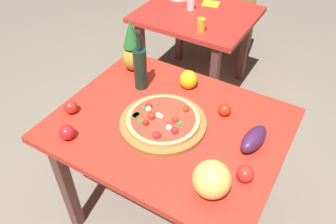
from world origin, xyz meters
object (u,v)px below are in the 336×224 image
pineapple_left (132,48)px  tomato_by_bottle (225,110)px  background_table (196,25)px  eggplant (254,139)px  tomato_at_corner (245,174)px  drinking_glass_water (191,4)px  pizza_board (163,123)px  pizza (163,119)px  dining_chair (233,15)px  bell_pepper (188,80)px  tomato_beside_pepper (67,132)px  display_table (170,134)px  wine_bottle (140,68)px  melon (212,179)px  tomato_near_board (71,107)px  napkin_folded (211,4)px  drinking_glass_juice (201,25)px

pineapple_left → tomato_by_bottle: pineapple_left is taller
background_table → eggplant: 1.49m
tomato_at_corner → drinking_glass_water: size_ratio=0.84×
pizza_board → eggplant: (0.45, 0.10, 0.03)m
pizza → pineapple_left: size_ratio=1.11×
dining_chair → pizza: bearing=90.1°
bell_pepper → eggplant: bearing=-27.5°
pineapple_left → tomato_beside_pepper: size_ratio=4.36×
bell_pepper → eggplant: size_ratio=0.57×
drinking_glass_water → pizza: bearing=-68.2°
display_table → background_table: bearing=110.7°
pineapple_left → bell_pepper: pineapple_left is taller
wine_bottle → eggplant: 0.75m
tomato_at_corner → pineapple_left: bearing=153.4°
bell_pepper → display_table: bearing=-79.1°
melon → drinking_glass_water: (-0.91, 1.55, -0.04)m
background_table → dining_chair: dining_chair is taller
tomato_near_board → tomato_beside_pepper: bearing=-52.9°
tomato_near_board → napkin_folded: size_ratio=0.53×
pizza_board → tomato_at_corner: 0.51m
tomato_near_board → drinking_glass_juice: bearing=80.4°
tomato_beside_pepper → drinking_glass_water: (-0.16, 1.62, 0.01)m
background_table → dining_chair: size_ratio=1.09×
background_table → napkin_folded: 0.24m
bell_pepper → pizza: bearing=-83.4°
background_table → bell_pepper: 1.02m
dining_chair → pizza: size_ratio=2.24×
pizza_board → pizza: 0.03m
pineapple_left → napkin_folded: (0.01, 1.13, -0.15)m
eggplant → napkin_folded: bearing=122.3°
pizza_board → drinking_glass_juice: drinking_glass_juice is taller
background_table → pizza: 1.36m
display_table → drinking_glass_water: size_ratio=12.70×
melon → drinking_glass_juice: size_ratio=1.68×
pineapple_left → drinking_glass_water: pineapple_left is taller
background_table → eggplant: bearing=-52.6°
display_table → pizza_board: pizza_board is taller
bell_pepper → tomato_beside_pepper: bearing=-115.2°
melon → tomato_at_corner: size_ratio=2.12×
wine_bottle → melon: 0.82m
pizza_board → napkin_folded: pizza_board is taller
pizza_board → tomato_beside_pepper: (-0.36, -0.32, 0.03)m
dining_chair → eggplant: size_ratio=4.25×
bell_pepper → drinking_glass_water: (-0.48, 0.94, -0.01)m
napkin_folded → background_table: bearing=-98.4°
background_table → wine_bottle: bearing=-81.1°
drinking_glass_water → tomato_beside_pepper: bearing=-84.4°
pizza → tomato_by_bottle: pizza is taller
tomato_near_board → tomato_beside_pepper: tomato_beside_pepper is taller
dining_chair → tomato_near_board: size_ratio=11.42×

